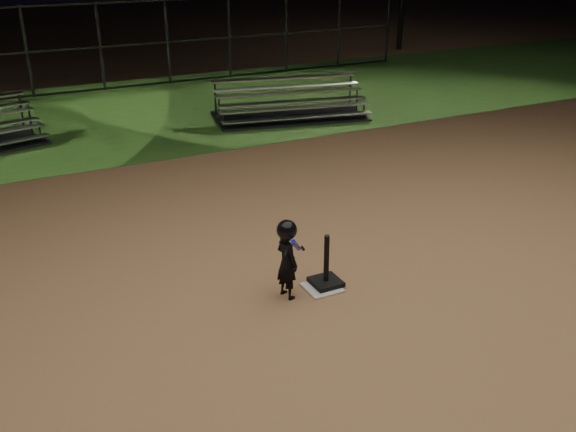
% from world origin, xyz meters
% --- Properties ---
extents(ground, '(80.00, 80.00, 0.00)m').
position_xyz_m(ground, '(0.00, 0.00, 0.00)').
color(ground, '#9C7046').
rests_on(ground, ground).
extents(grass_strip, '(60.00, 8.00, 0.01)m').
position_xyz_m(grass_strip, '(0.00, 10.00, 0.01)').
color(grass_strip, '#2E5B1D').
rests_on(grass_strip, ground).
extents(home_plate, '(0.45, 0.45, 0.02)m').
position_xyz_m(home_plate, '(0.00, 0.00, 0.01)').
color(home_plate, beige).
rests_on(home_plate, ground).
extents(batting_tee, '(0.38, 0.38, 0.71)m').
position_xyz_m(batting_tee, '(0.08, 0.05, 0.15)').
color(batting_tee, black).
rests_on(batting_tee, home_plate).
extents(child_batter, '(0.43, 0.57, 1.07)m').
position_xyz_m(child_batter, '(-0.50, 0.04, 0.57)').
color(child_batter, black).
rests_on(child_batter, ground).
extents(bleacher_right, '(4.01, 2.52, 0.91)m').
position_xyz_m(bleacher_right, '(3.47, 7.76, 0.19)').
color(bleacher_right, '#B8B7BC').
rests_on(bleacher_right, ground).
extents(backstop_fence, '(20.08, 0.08, 2.50)m').
position_xyz_m(backstop_fence, '(0.00, 13.00, 1.25)').
color(backstop_fence, '#38383D').
rests_on(backstop_fence, ground).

